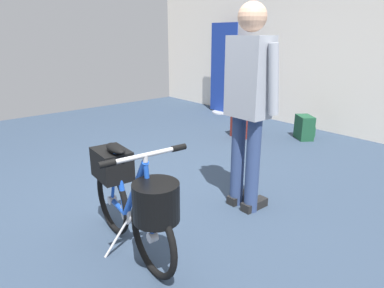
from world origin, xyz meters
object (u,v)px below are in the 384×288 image
Objects in this scene: backpack_on_floor at (305,128)px; handbag_on_floor at (242,123)px; folding_bike_foreground at (132,197)px; visitor_near_wall at (248,99)px; floor_banner_stand at (223,74)px.

handbag_on_floor is at bearing -136.87° from backpack_on_floor.
visitor_near_wall is at bearing 88.19° from folding_bike_foreground.
handbag_on_floor is (1.26, -0.89, -0.49)m from floor_banner_stand.
visitor_near_wall is (2.61, -2.40, 0.21)m from floor_banner_stand.
floor_banner_stand reaches higher than backpack_on_floor.
backpack_on_floor is 0.84m from handbag_on_floor.
visitor_near_wall is (0.03, 1.02, 0.49)m from folding_bike_foreground.
folding_bike_foreground is 1.14m from visitor_near_wall.
backpack_on_floor is at bearing 102.88° from folding_bike_foreground.
backpack_on_floor is at bearing 43.13° from handbag_on_floor.
visitor_near_wall is 2.34m from backpack_on_floor.
visitor_near_wall is at bearing -48.15° from handbag_on_floor.
floor_banner_stand is 0.97× the size of visitor_near_wall.
handbag_on_floor is (-0.61, -0.58, 0.04)m from backpack_on_floor.
backpack_on_floor is (-0.71, 3.11, -0.25)m from folding_bike_foreground.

